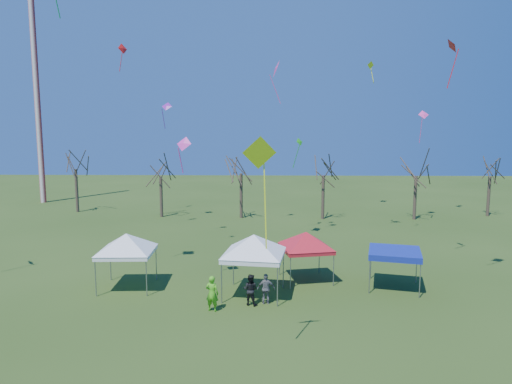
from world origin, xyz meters
TOP-DOWN VIEW (x-y plane):
  - ground at (0.00, 0.00)m, footprint 140.00×140.00m
  - radio_mast at (-28.00, 34.00)m, footprint 0.70×0.70m
  - tree_0 at (-20.85, 27.38)m, footprint 3.83×3.83m
  - tree_1 at (-10.77, 24.65)m, footprint 3.42×3.42m
  - tree_2 at (-2.37, 24.38)m, footprint 3.71×3.71m
  - tree_3 at (6.03, 24.04)m, footprint 3.59×3.59m
  - tree_4 at (15.36, 24.00)m, footprint 3.58×3.58m
  - tree_5 at (23.72, 26.07)m, footprint 3.39×3.39m
  - tent_white_west at (-7.65, 2.93)m, footprint 4.17×4.17m
  - tent_white_mid at (-0.34, 1.96)m, footprint 4.42×4.42m
  - tent_red at (2.70, 4.52)m, footprint 3.84×3.84m
  - tent_blue at (7.67, 3.31)m, footprint 3.43×3.43m
  - person_green at (-2.36, -0.35)m, footprint 0.75×0.59m
  - person_grey at (0.34, 0.67)m, footprint 0.96×0.45m
  - person_dark at (-0.47, 0.50)m, footprint 0.96×0.85m
  - kite_2 at (-13.96, 23.77)m, footprint 0.95×1.13m
  - kite_22 at (3.15, 18.13)m, footprint 1.02×1.01m
  - kite_11 at (0.96, 12.67)m, footprint 0.88×1.51m
  - kite_5 at (0.09, -5.27)m, footprint 1.38×0.78m
  - kite_17 at (11.79, 7.20)m, footprint 0.67×1.03m
  - kite_19 at (8.90, 16.93)m, footprint 0.69×0.57m
  - kite_1 at (-4.27, 3.05)m, footprint 1.06×0.85m
  - kite_13 at (-9.42, 22.25)m, footprint 1.13×0.87m
  - kite_12 at (15.55, 23.23)m, footprint 1.09×0.76m

SIDE VIEW (x-z plane):
  - ground at x=0.00m, z-range 0.00..0.00m
  - person_grey at x=0.34m, z-range 0.00..1.61m
  - person_dark at x=-0.47m, z-range 0.00..1.64m
  - person_green at x=-2.36m, z-range 0.00..1.82m
  - tent_blue at x=7.67m, z-range 0.93..3.16m
  - tent_red at x=2.70m, z-range 1.06..4.52m
  - tent_white_west at x=-7.65m, z-range 1.13..4.81m
  - tent_white_mid at x=-0.34m, z-range 1.21..5.14m
  - tree_5 at x=23.72m, z-range 2.00..9.46m
  - tree_1 at x=-10.77m, z-range 2.02..9.56m
  - tree_4 at x=15.36m, z-range 2.12..10.00m
  - tree_3 at x=6.03m, z-range 2.12..10.03m
  - tree_2 at x=-2.37m, z-range 2.20..10.38m
  - tree_0 at x=-20.85m, z-range 2.27..10.70m
  - kite_22 at x=3.15m, z-range 6.58..9.27m
  - kite_5 at x=0.09m, z-range 6.01..10.27m
  - kite_1 at x=-4.27m, z-range 7.21..9.30m
  - kite_12 at x=15.55m, z-range 8.89..12.12m
  - kite_13 at x=-9.42m, z-range 10.00..12.61m
  - radio_mast at x=-28.00m, z-range 0.00..25.00m
  - kite_11 at x=0.96m, z-range 11.92..15.17m
  - kite_17 at x=11.79m, z-range 12.62..15.69m
  - kite_19 at x=8.90m, z-range 13.42..15.25m
  - kite_2 at x=-13.96m, z-range 15.60..18.37m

